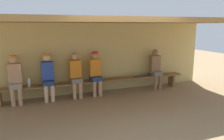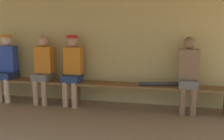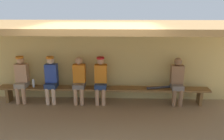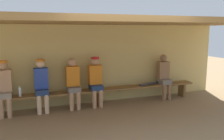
{
  "view_description": "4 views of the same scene",
  "coord_description": "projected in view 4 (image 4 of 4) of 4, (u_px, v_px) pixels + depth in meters",
  "views": [
    {
      "loc": [
        -1.94,
        -4.79,
        2.14
      ],
      "look_at": [
        0.3,
        1.06,
        0.86
      ],
      "focal_mm": 35.29,
      "sensor_mm": 36.0,
      "label": 1
    },
    {
      "loc": [
        1.76,
        -3.19,
        1.53
      ],
      "look_at": [
        0.75,
        1.41,
        0.74
      ],
      "focal_mm": 42.65,
      "sensor_mm": 36.0,
      "label": 2
    },
    {
      "loc": [
        0.48,
        -4.47,
        2.68
      ],
      "look_at": [
        0.27,
        1.3,
        1.06
      ],
      "focal_mm": 36.1,
      "sensor_mm": 36.0,
      "label": 3
    },
    {
      "loc": [
        -1.8,
        -4.53,
        2.05
      ],
      "look_at": [
        0.29,
        1.21,
        1.03
      ],
      "focal_mm": 38.21,
      "sensor_mm": 36.0,
      "label": 4
    }
  ],
  "objects": [
    {
      "name": "dugout_roof",
      "position": [
        108.0,
        21.0,
        5.42
      ],
      "size": [
        8.0,
        2.8,
        0.12
      ],
      "primitive_type": "cube",
      "color": "olive",
      "rests_on": "back_wall"
    },
    {
      "name": "player_near_post",
      "position": [
        73.0,
        81.0,
        6.24
      ],
      "size": [
        0.34,
        0.42,
        1.34
      ],
      "color": "slate",
      "rests_on": "ground"
    },
    {
      "name": "player_rightmost",
      "position": [
        4.0,
        86.0,
        5.68
      ],
      "size": [
        0.34,
        0.42,
        1.34
      ],
      "color": "gray",
      "rests_on": "ground"
    },
    {
      "name": "ground_plane",
      "position": [
        119.0,
        126.0,
        5.15
      ],
      "size": [
        24.0,
        24.0,
        0.0
      ],
      "primitive_type": "plane",
      "color": "#937754"
    },
    {
      "name": "back_wall",
      "position": [
        93.0,
        64.0,
        6.82
      ],
      "size": [
        8.0,
        0.2,
        2.2
      ],
      "primitive_type": "cube",
      "color": "tan",
      "rests_on": "ground"
    },
    {
      "name": "player_shirtless_tan",
      "position": [
        164.0,
        75.0,
        7.17
      ],
      "size": [
        0.34,
        0.42,
        1.34
      ],
      "color": "slate",
      "rests_on": "ground"
    },
    {
      "name": "baseball_bat",
      "position": [
        150.0,
        84.0,
        7.05
      ],
      "size": [
        0.79,
        0.26,
        0.07
      ],
      "primitive_type": "cylinder",
      "rotation": [
        0.0,
        1.57,
        0.25
      ],
      "color": "#333338",
      "rests_on": "bench"
    },
    {
      "name": "water_bottle_clear",
      "position": [
        20.0,
        92.0,
        5.8
      ],
      "size": [
        0.07,
        0.07,
        0.24
      ],
      "color": "silver",
      "rests_on": "bench"
    },
    {
      "name": "bench",
      "position": [
        98.0,
        92.0,
        6.52
      ],
      "size": [
        6.0,
        0.36,
        0.46
      ],
      "color": "brown",
      "rests_on": "ground"
    },
    {
      "name": "player_in_white",
      "position": [
        96.0,
        79.0,
        6.44
      ],
      "size": [
        0.34,
        0.42,
        1.34
      ],
      "color": "navy",
      "rests_on": "ground"
    },
    {
      "name": "player_leftmost",
      "position": [
        41.0,
        83.0,
        5.97
      ],
      "size": [
        0.34,
        0.42,
        1.34
      ],
      "color": "navy",
      "rests_on": "ground"
    }
  ]
}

